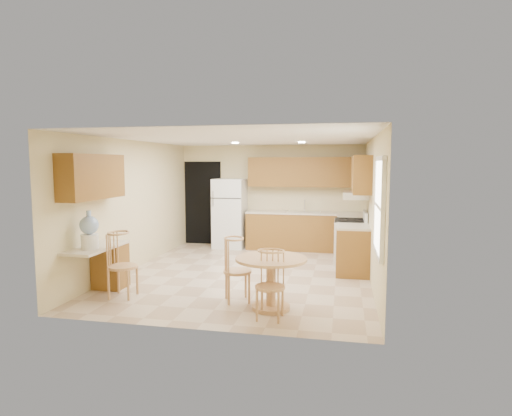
% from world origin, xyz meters
% --- Properties ---
extents(floor, '(5.50, 5.50, 0.00)m').
position_xyz_m(floor, '(0.00, 0.00, 0.00)').
color(floor, '#C3AB8E').
rests_on(floor, ground).
extents(ceiling, '(4.50, 5.50, 0.02)m').
position_xyz_m(ceiling, '(0.00, 0.00, 2.50)').
color(ceiling, white).
rests_on(ceiling, wall_back).
extents(wall_back, '(4.50, 0.02, 2.50)m').
position_xyz_m(wall_back, '(0.00, 2.75, 1.25)').
color(wall_back, '#CBC088').
rests_on(wall_back, floor).
extents(wall_front, '(4.50, 0.02, 2.50)m').
position_xyz_m(wall_front, '(0.00, -2.75, 1.25)').
color(wall_front, '#CBC088').
rests_on(wall_front, floor).
extents(wall_left, '(0.02, 5.50, 2.50)m').
position_xyz_m(wall_left, '(-2.25, 0.00, 1.25)').
color(wall_left, '#CBC088').
rests_on(wall_left, floor).
extents(wall_right, '(0.02, 5.50, 2.50)m').
position_xyz_m(wall_right, '(2.25, 0.00, 1.25)').
color(wall_right, '#CBC088').
rests_on(wall_right, floor).
extents(doorway, '(0.90, 0.02, 2.10)m').
position_xyz_m(doorway, '(-1.75, 2.73, 1.05)').
color(doorway, black).
rests_on(doorway, floor).
extents(base_cab_back, '(2.75, 0.60, 0.87)m').
position_xyz_m(base_cab_back, '(0.88, 2.45, 0.43)').
color(base_cab_back, brown).
rests_on(base_cab_back, floor).
extents(counter_back, '(2.75, 0.63, 0.04)m').
position_xyz_m(counter_back, '(0.88, 2.45, 0.89)').
color(counter_back, beige).
rests_on(counter_back, base_cab_back).
extents(base_cab_right_a, '(0.60, 0.59, 0.87)m').
position_xyz_m(base_cab_right_a, '(1.95, 1.85, 0.43)').
color(base_cab_right_a, brown).
rests_on(base_cab_right_a, floor).
extents(counter_right_a, '(0.63, 0.59, 0.04)m').
position_xyz_m(counter_right_a, '(1.95, 1.85, 0.89)').
color(counter_right_a, beige).
rests_on(counter_right_a, base_cab_right_a).
extents(base_cab_right_b, '(0.60, 0.80, 0.87)m').
position_xyz_m(base_cab_right_b, '(1.95, 0.40, 0.43)').
color(base_cab_right_b, brown).
rests_on(base_cab_right_b, floor).
extents(counter_right_b, '(0.63, 0.80, 0.04)m').
position_xyz_m(counter_right_b, '(1.95, 0.40, 0.89)').
color(counter_right_b, beige).
rests_on(counter_right_b, base_cab_right_b).
extents(upper_cab_back, '(2.75, 0.33, 0.70)m').
position_xyz_m(upper_cab_back, '(0.88, 2.58, 1.85)').
color(upper_cab_back, brown).
rests_on(upper_cab_back, wall_back).
extents(upper_cab_right, '(0.33, 2.42, 0.70)m').
position_xyz_m(upper_cab_right, '(2.08, 1.21, 1.85)').
color(upper_cab_right, brown).
rests_on(upper_cab_right, wall_right).
extents(upper_cab_left, '(0.33, 1.40, 0.70)m').
position_xyz_m(upper_cab_left, '(-2.08, -1.60, 1.85)').
color(upper_cab_left, brown).
rests_on(upper_cab_left, wall_left).
extents(sink, '(0.78, 0.44, 0.01)m').
position_xyz_m(sink, '(0.85, 2.45, 0.91)').
color(sink, silver).
rests_on(sink, counter_back).
extents(range_hood, '(0.50, 0.76, 0.14)m').
position_xyz_m(range_hood, '(2.00, 1.18, 1.42)').
color(range_hood, silver).
rests_on(range_hood, upper_cab_right).
extents(desk_pedestal, '(0.48, 0.42, 0.72)m').
position_xyz_m(desk_pedestal, '(-2.00, -1.32, 0.36)').
color(desk_pedestal, brown).
rests_on(desk_pedestal, floor).
extents(desk_top, '(0.50, 1.20, 0.04)m').
position_xyz_m(desk_top, '(-2.00, -1.70, 0.75)').
color(desk_top, beige).
rests_on(desk_top, desk_pedestal).
extents(window, '(0.06, 1.12, 1.30)m').
position_xyz_m(window, '(2.23, -1.85, 1.50)').
color(window, white).
rests_on(window, wall_right).
extents(can_light_a, '(0.14, 0.14, 0.02)m').
position_xyz_m(can_light_a, '(-0.50, 1.20, 2.48)').
color(can_light_a, white).
rests_on(can_light_a, ceiling).
extents(can_light_b, '(0.14, 0.14, 0.02)m').
position_xyz_m(can_light_b, '(0.90, 1.20, 2.48)').
color(can_light_b, white).
rests_on(can_light_b, ceiling).
extents(refrigerator, '(0.74, 0.72, 1.68)m').
position_xyz_m(refrigerator, '(-0.95, 2.40, 0.84)').
color(refrigerator, white).
rests_on(refrigerator, floor).
extents(stove, '(0.65, 0.76, 1.09)m').
position_xyz_m(stove, '(1.92, 1.18, 0.47)').
color(stove, white).
rests_on(stove, floor).
extents(dining_table, '(1.01, 1.01, 0.74)m').
position_xyz_m(dining_table, '(0.78, -1.83, 0.49)').
color(dining_table, tan).
rests_on(dining_table, floor).
extents(chair_table_a, '(0.42, 0.54, 0.96)m').
position_xyz_m(chair_table_a, '(0.23, -1.67, 0.58)').
color(chair_table_a, tan).
rests_on(chair_table_a, floor).
extents(chair_table_b, '(0.40, 0.40, 0.91)m').
position_xyz_m(chair_table_b, '(0.83, -2.29, 0.55)').
color(chair_table_b, tan).
rests_on(chair_table_b, floor).
extents(chair_desk, '(0.44, 0.57, 1.00)m').
position_xyz_m(chair_desk, '(-1.55, -1.83, 0.61)').
color(chair_desk, tan).
rests_on(chair_desk, floor).
extents(water_crock, '(0.28, 0.28, 0.58)m').
position_xyz_m(water_crock, '(-2.00, -1.87, 1.03)').
color(water_crock, white).
rests_on(water_crock, desk_top).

